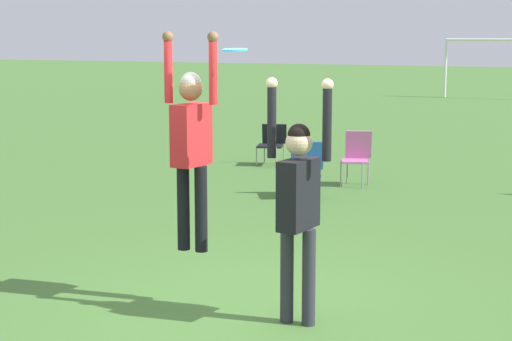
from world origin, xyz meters
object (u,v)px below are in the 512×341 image
frisbee (235,50)px  camping_chair_2 (272,141)px  person_defending (298,195)px  camping_chair_1 (357,154)px  camping_chair_3 (304,166)px  person_jumping (191,137)px

frisbee → camping_chair_2: frisbee is taller
person_defending → camping_chair_1: size_ratio=2.37×
camping_chair_2 → camping_chair_3: camping_chair_3 is taller
frisbee → camping_chair_2: bearing=109.6°
person_jumping → person_defending: 1.22m
person_jumping → camping_chair_3: 5.72m
camping_chair_1 → camping_chair_2: (-2.17, 1.54, -0.07)m
person_jumping → frisbee: size_ratio=9.01×
frisbee → camping_chair_1: size_ratio=0.25×
camping_chair_2 → camping_chair_3: size_ratio=0.92×
person_defending → camping_chair_2: bearing=-148.7°
person_jumping → frisbee: bearing=-95.8°
person_jumping → person_defending: size_ratio=0.94×
person_defending → camping_chair_1: 7.22m
person_defending → camping_chair_3: bearing=-152.8°
camping_chair_1 → camping_chair_2: size_ratio=1.16×
person_defending → camping_chair_1: bearing=-159.8°
person_defending → camping_chair_2: (-3.67, 8.58, -0.71)m
person_jumping → camping_chair_1: size_ratio=2.24×
frisbee → camping_chair_3: size_ratio=0.27×
person_jumping → camping_chair_1: bearing=11.2°
person_jumping → camping_chair_2: size_ratio=2.59×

